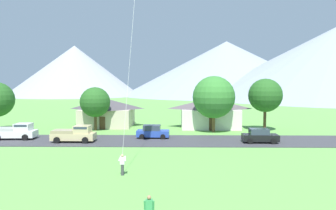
{
  "coord_description": "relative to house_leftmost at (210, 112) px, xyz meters",
  "views": [
    {
      "loc": [
        1.87,
        -11.0,
        7.3
      ],
      "look_at": [
        1.44,
        15.41,
        5.4
      ],
      "focal_mm": 33.58,
      "sensor_mm": 36.0,
      "label": 1
    }
  ],
  "objects": [
    {
      "name": "road_strip",
      "position": [
        -7.77,
        -11.7,
        -2.42
      ],
      "size": [
        160.0,
        7.84,
        0.08
      ],
      "primitive_type": "cube",
      "color": "#38383D",
      "rests_on": "ground"
    },
    {
      "name": "mountain_east_ridge",
      "position": [
        24.2,
        128.85,
        12.74
      ],
      "size": [
        117.62,
        117.62,
        30.4
      ],
      "primitive_type": "cone",
      "color": "gray",
      "rests_on": "ground"
    },
    {
      "name": "mountain_central_ridge",
      "position": [
        -59.71,
        121.15,
        11.17
      ],
      "size": [
        71.44,
        71.44,
        27.27
      ],
      "primitive_type": "cone",
      "color": "#8E939E",
      "rests_on": "ground"
    },
    {
      "name": "house_leftmost",
      "position": [
        0.0,
        0.0,
        0.0
      ],
      "size": [
        9.81,
        6.98,
        4.76
      ],
      "color": "silver",
      "rests_on": "ground"
    },
    {
      "name": "house_left_center",
      "position": [
        -16.89,
        1.52,
        -0.1
      ],
      "size": [
        8.9,
        8.26,
        4.56
      ],
      "color": "beige",
      "rests_on": "ground"
    },
    {
      "name": "tree_near_left",
      "position": [
        -17.71,
        -3.28,
        1.85
      ],
      "size": [
        4.55,
        4.55,
        6.61
      ],
      "color": "#4C3823",
      "rests_on": "ground"
    },
    {
      "name": "tree_left_of_center",
      "position": [
        0.06,
        -4.5,
        2.68
      ],
      "size": [
        6.21,
        6.21,
        8.26
      ],
      "color": "brown",
      "rests_on": "ground"
    },
    {
      "name": "tree_center",
      "position": [
        7.89,
        -3.38,
        2.9
      ],
      "size": [
        5.02,
        5.02,
        7.89
      ],
      "color": "#4C3823",
      "rests_on": "ground"
    },
    {
      "name": "parked_car_blue_west_end",
      "position": [
        -8.55,
        -9.98,
        -1.6
      ],
      "size": [
        4.27,
        2.21,
        1.68
      ],
      "color": "#2847A8",
      "rests_on": "road_strip"
    },
    {
      "name": "parked_car_black_mid_east",
      "position": [
        4.54,
        -12.95,
        -1.6
      ],
      "size": [
        4.25,
        2.17,
        1.68
      ],
      "color": "black",
      "rests_on": "road_strip"
    },
    {
      "name": "pickup_truck_white_west_side",
      "position": [
        -25.99,
        -11.05,
        -1.41
      ],
      "size": [
        5.27,
        2.48,
        1.99
      ],
      "color": "white",
      "rests_on": "road_strip"
    },
    {
      "name": "pickup_truck_sand_east_side",
      "position": [
        -17.88,
        -12.81,
        -1.41
      ],
      "size": [
        5.22,
        2.36,
        1.99
      ],
      "color": "#C6B284",
      "rests_on": "road_strip"
    }
  ]
}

